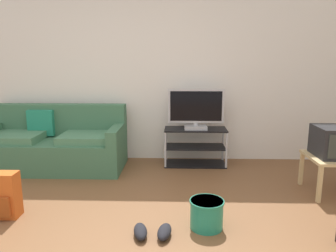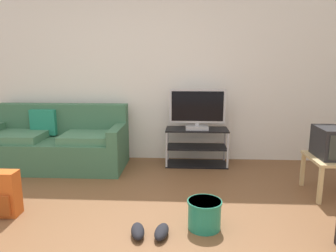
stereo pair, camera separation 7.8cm
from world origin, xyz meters
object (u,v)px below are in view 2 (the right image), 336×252
(cleaning_bucket, at_px, (204,213))
(flat_tv, at_px, (197,110))
(backpack, at_px, (4,194))
(couch, at_px, (57,144))
(sneakers_pair, at_px, (150,231))
(tv_stand, at_px, (197,147))
(side_table, at_px, (336,163))

(cleaning_bucket, bearing_deg, flat_tv, 90.32)
(backpack, relative_size, cleaning_bucket, 1.43)
(couch, distance_m, flat_tv, 2.01)
(flat_tv, relative_size, sneakers_pair, 2.15)
(tv_stand, bearing_deg, backpack, -139.16)
(flat_tv, bearing_deg, side_table, -32.73)
(couch, distance_m, backpack, 1.46)
(tv_stand, bearing_deg, sneakers_pair, -103.25)
(flat_tv, height_order, side_table, flat_tv)
(flat_tv, xyz_separation_m, backpack, (-1.89, -1.61, -0.59))
(tv_stand, xyz_separation_m, sneakers_pair, (-0.46, -1.95, -0.22))
(side_table, bearing_deg, cleaning_bucket, -151.19)
(couch, relative_size, cleaning_bucket, 6.17)
(tv_stand, xyz_separation_m, cleaning_bucket, (0.01, -1.78, -0.12))
(cleaning_bucket, bearing_deg, side_table, 28.81)
(side_table, xyz_separation_m, cleaning_bucket, (-1.47, -0.81, -0.23))
(cleaning_bucket, bearing_deg, sneakers_pair, -160.60)
(couch, relative_size, flat_tv, 2.45)
(side_table, bearing_deg, flat_tv, 147.27)
(couch, relative_size, sneakers_pair, 5.28)
(flat_tv, height_order, backpack, flat_tv)
(couch, distance_m, side_table, 3.52)
(side_table, bearing_deg, couch, 166.94)
(couch, xyz_separation_m, backpack, (0.06, -1.45, -0.11))
(flat_tv, height_order, sneakers_pair, flat_tv)
(couch, height_order, flat_tv, flat_tv)
(cleaning_bucket, xyz_separation_m, sneakers_pair, (-0.47, -0.16, -0.09))
(sneakers_pair, bearing_deg, backpack, 167.67)
(side_table, relative_size, cleaning_bucket, 1.84)
(couch, bearing_deg, flat_tv, 4.60)
(backpack, height_order, sneakers_pair, backpack)
(couch, height_order, side_table, couch)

